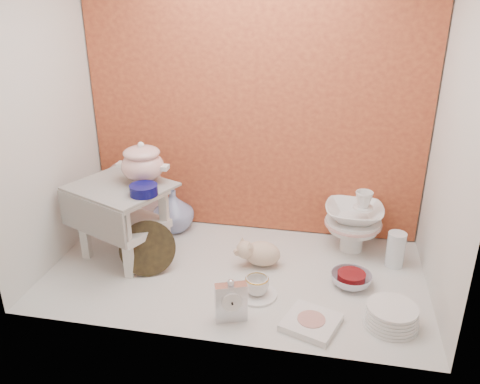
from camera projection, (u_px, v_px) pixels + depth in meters
The scene contains 17 objects.
ground at pixel (235, 272), 2.38m from camera, with size 1.80×1.80×0.00m, color silver.
niche_shell at pixel (243, 72), 2.17m from camera, with size 1.86×1.03×1.53m.
step_stool at pixel (124, 221), 2.45m from camera, with size 0.45×0.38×0.39m, color silver, non-canonical shape.
soup_tureen at pixel (142, 162), 2.37m from camera, with size 0.25×0.25×0.21m, color white, non-canonical shape.
cobalt_bowl at pixel (144, 190), 2.26m from camera, with size 0.13×0.13×0.05m, color #0B0A52.
floral_platter at pixel (133, 192), 2.82m from camera, with size 0.38×0.13×0.37m, color beige, non-canonical shape.
blue_white_vase at pixel (173, 210), 2.75m from camera, with size 0.23×0.23×0.24m, color silver.
lacquer_tray at pixel (148, 248), 2.35m from camera, with size 0.27×0.12×0.25m, color black, non-canonical shape.
mantel_clock at pixel (231, 300), 2.02m from camera, with size 0.13×0.05×0.19m, color silver.
plush_pig at pixel (262, 253), 2.42m from camera, with size 0.23×0.16×0.14m, color #CBAC8F.
teacup_saucer at pixel (257, 294), 2.21m from camera, with size 0.18×0.18×0.01m, color white.
gold_rim_teacup at pixel (257, 285), 2.19m from camera, with size 0.11×0.11×0.09m, color white.
lattice_dish at pixel (311, 322), 2.01m from camera, with size 0.21×0.21×0.03m, color white.
dinner_plate_stack at pixel (391, 316), 2.01m from camera, with size 0.23×0.23×0.09m, color white.
crystal_bowl at pixel (351, 280), 2.27m from camera, with size 0.19×0.19×0.06m, color silver.
clear_glass_vase at pixel (396, 249), 2.41m from camera, with size 0.09×0.09×0.18m, color silver.
porcelain_tower at pixel (353, 220), 2.52m from camera, with size 0.30×0.30×0.34m, color white, non-canonical shape.
Camera 1 is at (0.42, -1.99, 1.31)m, focal length 36.71 mm.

